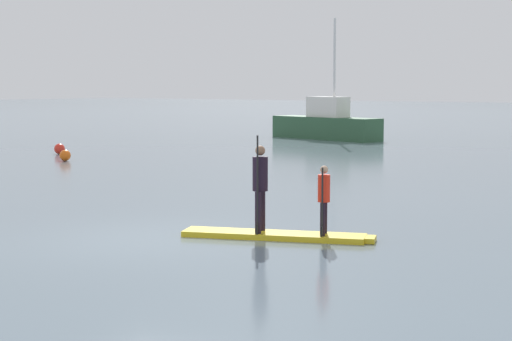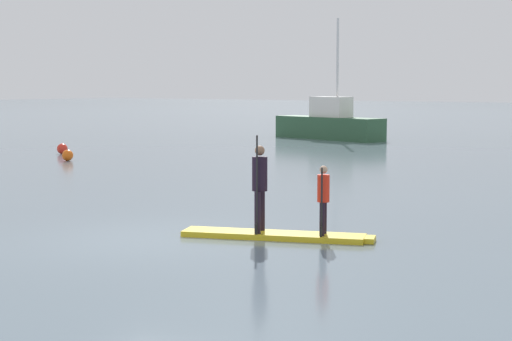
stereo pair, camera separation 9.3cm
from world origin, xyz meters
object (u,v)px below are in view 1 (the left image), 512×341
Objects in this scene: paddler_adult at (260,183)px; paddler_child_solo at (324,196)px; mooring_buoy_mid at (60,149)px; paddleboard_near at (278,235)px; mooring_buoy_near at (65,155)px; fishing_boat_green_midground at (326,124)px.

paddler_child_solo is at bearing 20.61° from paddler_adult.
paddler_child_solo is 19.97m from mooring_buoy_mid.
paddler_adult is at bearing -157.92° from paddleboard_near.
paddleboard_near is 1.95× the size of paddler_adult.
mooring_buoy_mid is at bearing 148.84° from paddleboard_near.
paddler_child_solo is 16.97m from mooring_buoy_near.
fishing_boat_green_midground is at bearing 117.52° from paddleboard_near.
mooring_buoy_near is 0.96× the size of mooring_buoy_mid.
mooring_buoy_near is at bearing 149.34° from paddler_adult.
paddler_child_solo is 0.19× the size of fishing_boat_green_midground.
fishing_boat_green_midground reaches higher than mooring_buoy_mid.
paddleboard_near is 1.09m from paddler_child_solo.
fishing_boat_green_midground reaches higher than paddleboard_near.
mooring_buoy_mid reaches higher than paddleboard_near.
mooring_buoy_near is at bearing -38.62° from mooring_buoy_mid.
paddleboard_near is 16.43m from mooring_buoy_near.
paddler_adult reaches higher than mooring_buoy_mid.
paddleboard_near is 8.39× the size of mooring_buoy_near.
paddleboard_near is 0.52× the size of fishing_boat_green_midground.
mooring_buoy_near reaches higher than paddleboard_near.
mooring_buoy_mid is (-2.38, 1.90, 0.01)m from mooring_buoy_near.
paddleboard_near is at bearing 22.08° from paddler_adult.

